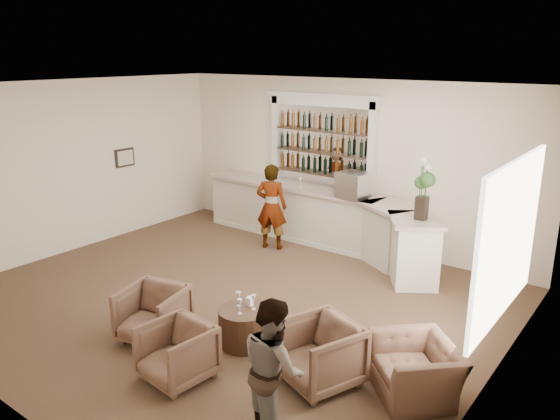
% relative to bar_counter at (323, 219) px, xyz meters
% --- Properties ---
extents(ground, '(8.00, 8.00, 0.00)m').
position_rel_bar_counter_xyz_m(ground, '(0.16, -3.00, -0.57)').
color(ground, brown).
rests_on(ground, ground).
extents(room_shell, '(8.04, 7.02, 3.32)m').
position_rel_bar_counter_xyz_m(room_shell, '(0.33, -2.29, 1.77)').
color(room_shell, '#F0DEC7').
rests_on(room_shell, ground).
extents(bar_counter, '(5.72, 1.80, 1.14)m').
position_rel_bar_counter_xyz_m(bar_counter, '(0.00, 0.00, 0.00)').
color(bar_counter, silver).
rests_on(bar_counter, ground).
extents(back_bar_alcove, '(2.64, 0.25, 3.00)m').
position_rel_bar_counter_xyz_m(back_bar_alcove, '(-0.34, 0.41, 1.46)').
color(back_bar_alcove, white).
rests_on(back_bar_alcove, ground).
extents(cocktail_table, '(0.70, 0.70, 0.50)m').
position_rel_bar_counter_xyz_m(cocktail_table, '(1.27, -3.88, -0.32)').
color(cocktail_table, '#482D1F').
rests_on(cocktail_table, ground).
extents(sommelier, '(0.72, 0.59, 1.71)m').
position_rel_bar_counter_xyz_m(sommelier, '(-0.75, -0.70, 0.28)').
color(sommelier, gray).
rests_on(sommelier, ground).
extents(guest, '(0.92, 0.86, 1.50)m').
position_rel_bar_counter_xyz_m(guest, '(2.67, -5.06, 0.18)').
color(guest, gray).
rests_on(guest, ground).
extents(armchair_left, '(0.97, 0.99, 0.75)m').
position_rel_bar_counter_xyz_m(armchair_left, '(0.20, -4.53, -0.20)').
color(armchair_left, brown).
rests_on(armchair_left, ground).
extents(armchair_center, '(0.83, 0.85, 0.70)m').
position_rel_bar_counter_xyz_m(armchair_center, '(1.17, -4.99, -0.22)').
color(armchair_center, brown).
rests_on(armchair_center, ground).
extents(armchair_right, '(1.08, 1.10, 0.78)m').
position_rel_bar_counter_xyz_m(armchair_right, '(2.57, -4.04, -0.18)').
color(armchair_right, brown).
rests_on(armchair_right, ground).
extents(armchair_far, '(1.29, 1.29, 0.63)m').
position_rel_bar_counter_xyz_m(armchair_far, '(3.56, -3.56, -0.26)').
color(armchair_far, brown).
rests_on(armchair_far, ground).
extents(espresso_machine, '(0.61, 0.53, 0.48)m').
position_rel_bar_counter_xyz_m(espresso_machine, '(0.71, -0.08, 0.81)').
color(espresso_machine, silver).
rests_on(espresso_machine, bar_counter).
extents(flower_vase, '(0.27, 0.27, 1.03)m').
position_rel_bar_counter_xyz_m(flower_vase, '(2.29, -0.61, 1.15)').
color(flower_vase, black).
rests_on(flower_vase, bar_counter).
extents(wine_glass_bar_left, '(0.07, 0.07, 0.21)m').
position_rel_bar_counter_xyz_m(wine_glass_bar_left, '(0.76, 0.08, 0.67)').
color(wine_glass_bar_left, white).
rests_on(wine_glass_bar_left, bar_counter).
extents(wine_glass_bar_right, '(0.07, 0.07, 0.21)m').
position_rel_bar_counter_xyz_m(wine_glass_bar_right, '(-0.53, -0.03, 0.67)').
color(wine_glass_bar_right, white).
rests_on(wine_glass_bar_right, bar_counter).
extents(wine_glass_tbl_a, '(0.07, 0.07, 0.21)m').
position_rel_bar_counter_xyz_m(wine_glass_tbl_a, '(1.15, -3.85, 0.03)').
color(wine_glass_tbl_a, white).
rests_on(wine_glass_tbl_a, cocktail_table).
extents(wine_glass_tbl_b, '(0.07, 0.07, 0.21)m').
position_rel_bar_counter_xyz_m(wine_glass_tbl_b, '(1.37, -3.80, 0.03)').
color(wine_glass_tbl_b, white).
rests_on(wine_glass_tbl_b, cocktail_table).
extents(wine_glass_tbl_c, '(0.07, 0.07, 0.21)m').
position_rel_bar_counter_xyz_m(wine_glass_tbl_c, '(1.31, -4.01, 0.03)').
color(wine_glass_tbl_c, white).
rests_on(wine_glass_tbl_c, cocktail_table).
extents(napkin_holder, '(0.08, 0.08, 0.12)m').
position_rel_bar_counter_xyz_m(napkin_holder, '(1.25, -3.74, -0.01)').
color(napkin_holder, white).
rests_on(napkin_holder, cocktail_table).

